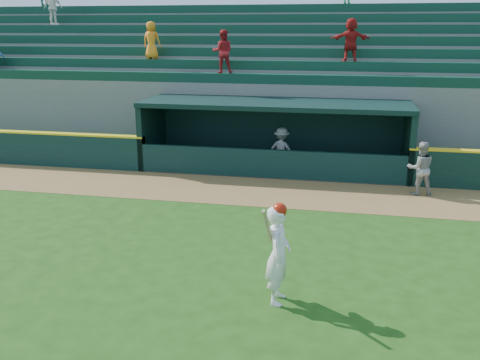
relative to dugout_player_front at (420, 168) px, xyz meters
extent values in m
plane|color=#1D4511|center=(-4.78, -5.61, -0.83)|extent=(120.00, 120.00, 0.00)
cube|color=brown|center=(-4.78, -0.71, -0.82)|extent=(40.00, 3.00, 0.01)
imported|color=#979692|center=(0.00, 0.00, 0.00)|extent=(0.89, 0.74, 1.65)
imported|color=#9C9C97|center=(-4.50, 1.91, -0.04)|extent=(1.13, 0.82, 1.57)
cube|color=slate|center=(-4.78, 2.09, -0.81)|extent=(9.00, 2.60, 0.04)
cube|color=black|center=(-9.38, 2.09, 0.32)|extent=(0.20, 2.60, 2.30)
cube|color=black|center=(-0.18, 2.09, 0.32)|extent=(0.20, 2.60, 2.30)
cube|color=black|center=(-4.78, 3.39, 0.32)|extent=(9.40, 0.20, 2.30)
cube|color=black|center=(-4.78, 2.09, 1.55)|extent=(9.40, 2.80, 0.16)
cube|color=black|center=(-4.78, 0.87, -0.33)|extent=(9.00, 0.16, 1.00)
cube|color=brown|center=(-4.78, 2.89, -0.58)|extent=(8.40, 0.45, 0.10)
cube|color=slate|center=(-4.78, 3.91, 0.63)|extent=(34.00, 0.85, 2.91)
cube|color=#0F3828|center=(-4.78, 3.79, 2.26)|extent=(34.00, 0.60, 0.36)
cube|color=slate|center=(-4.78, 4.76, 0.85)|extent=(34.00, 0.85, 3.36)
cube|color=#0F3828|center=(-4.78, 4.64, 2.71)|extent=(34.00, 0.60, 0.36)
cube|color=slate|center=(-4.78, 5.61, 1.08)|extent=(34.00, 0.85, 3.81)
cube|color=#0F3828|center=(-4.78, 5.49, 3.16)|extent=(34.00, 0.60, 0.36)
cube|color=slate|center=(-4.78, 6.46, 1.30)|extent=(34.00, 0.85, 4.26)
cube|color=#0F3828|center=(-4.78, 6.34, 3.61)|extent=(34.00, 0.60, 0.36)
cube|color=slate|center=(-4.78, 7.31, 1.53)|extent=(34.00, 0.85, 4.71)
cube|color=#0F3828|center=(-4.78, 7.19, 4.06)|extent=(34.00, 0.60, 0.36)
cube|color=slate|center=(-4.78, 8.16, 1.75)|extent=(34.00, 0.85, 5.16)
cube|color=#0F3828|center=(-4.78, 8.04, 4.51)|extent=(34.00, 0.60, 0.36)
cube|color=slate|center=(-4.78, 9.01, 1.98)|extent=(34.00, 0.85, 5.61)
cube|color=#0F3828|center=(-4.78, 8.89, 4.96)|extent=(34.00, 0.60, 0.36)
cube|color=slate|center=(-4.78, 9.59, 1.98)|extent=(34.50, 0.30, 5.61)
imported|color=orange|center=(-10.24, 4.66, 3.63)|extent=(0.75, 0.51, 1.48)
imported|color=white|center=(-15.97, 7.21, 5.02)|extent=(0.92, 0.39, 1.56)
imported|color=#AA1B1A|center=(-2.32, 4.66, 3.69)|extent=(1.53, 0.73, 1.59)
imported|color=#B11B20|center=(-7.07, 3.81, 3.25)|extent=(0.89, 0.76, 1.61)
imported|color=white|center=(-3.34, -7.52, 0.11)|extent=(0.45, 0.69, 1.87)
sphere|color=#A91C09|center=(-3.34, -7.52, 0.97)|extent=(0.27, 0.27, 0.27)
cylinder|color=tan|center=(-3.52, -7.74, 0.74)|extent=(0.16, 0.53, 0.76)
camera|label=1|loc=(-2.20, -16.51, 4.11)|focal=40.00mm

